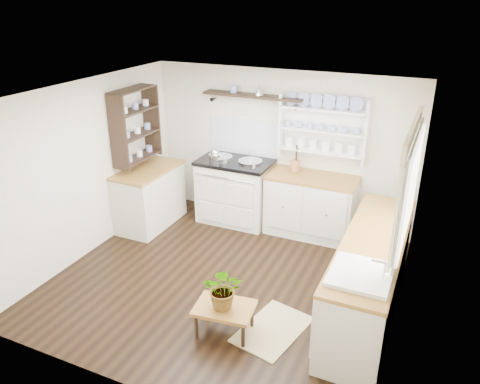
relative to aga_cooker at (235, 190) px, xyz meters
name	(u,v)px	position (x,y,z in m)	size (l,w,h in m)	color
floor	(225,279)	(0.58, -1.57, -0.50)	(4.00, 3.80, 0.01)	black
wall_back	(280,148)	(0.58, 0.33, 0.65)	(4.00, 0.02, 2.30)	beige
wall_right	(406,228)	(2.58, -1.57, 0.65)	(0.02, 3.80, 2.30)	beige
wall_left	(87,170)	(-1.42, -1.57, 0.65)	(0.02, 3.80, 2.30)	beige
ceiling	(223,94)	(0.58, -1.57, 1.80)	(4.00, 3.80, 0.01)	white
window	(409,183)	(2.53, -1.42, 1.07)	(0.08, 1.55, 1.22)	white
aga_cooker	(235,190)	(0.00, 0.00, 0.00)	(1.10, 0.76, 1.01)	silver
back_cabinets	(311,205)	(1.18, 0.03, -0.04)	(1.27, 0.63, 0.90)	beige
right_cabinets	(370,275)	(2.28, -1.47, -0.04)	(0.62, 2.43, 0.90)	beige
belfast_sink	(359,285)	(2.28, -2.22, 0.30)	(0.55, 0.60, 0.45)	white
left_cabinets	(150,196)	(-1.12, -0.67, -0.04)	(0.62, 1.13, 0.90)	beige
plate_rack	(324,127)	(1.23, 0.29, 1.06)	(1.20, 0.22, 0.90)	white
high_shelf	(253,96)	(0.18, 0.21, 1.41)	(1.50, 0.29, 0.16)	black
left_shelving	(135,125)	(-1.26, -0.67, 1.05)	(0.28, 0.80, 1.05)	black
kettle	(215,156)	(-0.28, -0.12, 0.54)	(0.18, 0.18, 0.22)	silver
utensil_crock	(295,166)	(0.90, 0.11, 0.49)	(0.14, 0.14, 0.16)	#9E6239
center_table	(224,310)	(1.01, -2.45, -0.22)	(0.65, 0.50, 0.33)	brown
potted_plant	(224,288)	(1.01, -2.45, 0.05)	(0.40, 0.35, 0.45)	#3F7233
floor_rug	(273,329)	(1.46, -2.22, -0.49)	(0.55, 0.85, 0.02)	#9F8C5C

